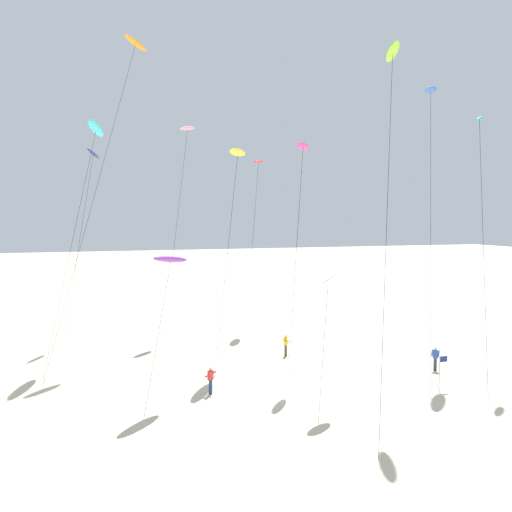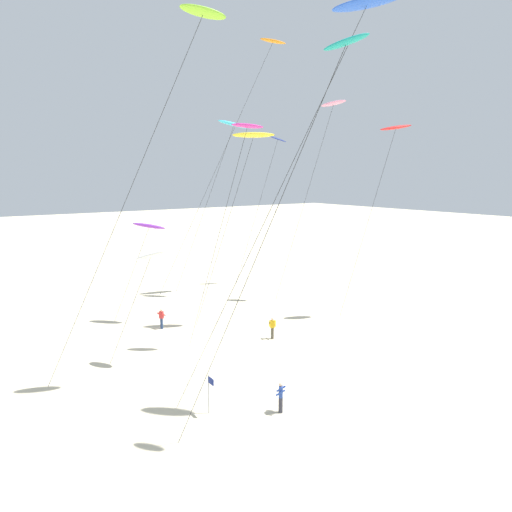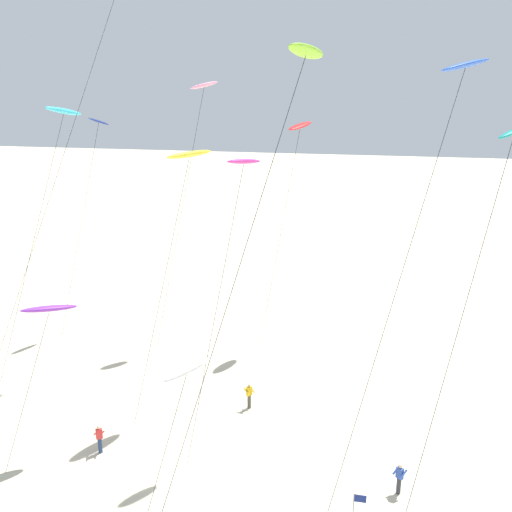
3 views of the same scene
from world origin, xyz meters
TOP-DOWN VIEW (x-y plane):
  - ground_plane at (0.00, 0.00)m, footprint 260.00×260.00m
  - kite_magenta at (1.05, 3.34)m, footprint 3.28×4.63m
  - kite_yellow at (-2.78, 6.56)m, footprint 3.89×5.66m
  - kite_navy at (-13.41, 17.10)m, footprint 3.24×4.91m
  - kite_pink at (-4.94, 17.19)m, footprint 4.01×5.48m
  - kite_blue at (11.16, 3.16)m, footprint 6.63×9.28m
  - kite_lime at (4.64, -1.87)m, footprint 6.15×9.22m
  - kite_red at (2.11, 17.47)m, footprint 3.27×4.86m
  - kite_cyan at (-12.82, 11.12)m, footprint 4.31×7.05m
  - kite_teal at (12.84, -0.00)m, footprint 4.90×6.80m
  - kite_purple at (-8.46, 0.01)m, footprint 3.13×4.03m
  - kite_white at (-0.04, -3.29)m, footprint 2.78×3.40m
  - kite_flyer_nearest at (0.79, 5.84)m, footprint 0.72×0.72m
  - kite_flyer_middle at (9.58, -0.31)m, footprint 0.73×0.73m
  - kite_flyer_furthest at (-6.22, -0.14)m, footprint 0.72×0.72m
  - marker_flag at (7.61, -3.42)m, footprint 0.57×0.05m

SIDE VIEW (x-z plane):
  - ground_plane at x=0.00m, z-range 0.00..0.00m
  - kite_flyer_nearest at x=0.79m, z-range 0.06..1.73m
  - kite_flyer_middle at x=9.58m, z-range 0.06..1.73m
  - kite_flyer_furthest at x=-6.22m, z-range 0.06..1.73m
  - marker_flag at x=7.61m, z-range 0.44..2.54m
  - kite_white at x=-0.04m, z-range 3.34..11.18m
  - kite_purple at x=-8.46m, z-range 3.86..12.47m
  - kite_magenta at x=1.05m, z-range 7.40..23.22m
  - kite_yellow at x=-2.78m, z-range 7.47..23.16m
  - kite_navy at x=-13.41m, z-range 7.46..24.21m
  - kite_red at x=2.11m, z-range 7.80..24.34m
  - kite_teal at x=12.84m, z-range 8.08..25.97m
  - kite_cyan at x=-12.82m, z-range 8.36..26.28m
  - kite_pink at x=-4.94m, z-range 9.02..28.46m
  - kite_blue at x=11.16m, z-range 9.62..30.19m
  - kite_lime at x=4.64m, z-range 9.79..30.78m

